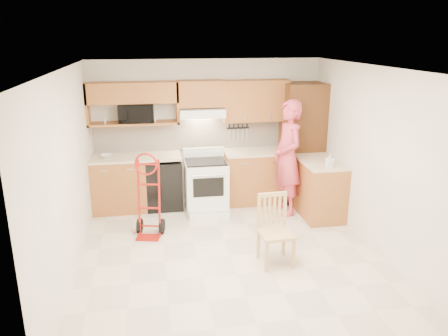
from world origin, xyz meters
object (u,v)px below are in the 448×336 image
object	(u,v)px
person	(288,158)
dining_chair	(276,231)
hand_truck	(148,200)
microwave	(136,113)
range	(206,182)

from	to	relation	value
person	dining_chair	distance (m)	1.85
person	hand_truck	size ratio (longest dim) A/B	1.65
microwave	person	world-z (taller)	person
range	hand_truck	bearing A→B (deg)	-139.97
range	hand_truck	xyz separation A→B (m)	(-0.97, -0.82, 0.06)
hand_truck	microwave	bearing A→B (deg)	109.30
range	microwave	bearing A→B (deg)	157.69
range	person	size ratio (longest dim) A/B	0.54
microwave	range	distance (m)	1.64
hand_truck	dining_chair	distance (m)	1.97
hand_truck	dining_chair	bearing A→B (deg)	-21.08
hand_truck	dining_chair	size ratio (longest dim) A/B	1.25
dining_chair	range	bearing A→B (deg)	105.48
range	person	xyz separation A→B (m)	(1.31, -0.28, 0.44)
microwave	hand_truck	bearing A→B (deg)	-82.47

